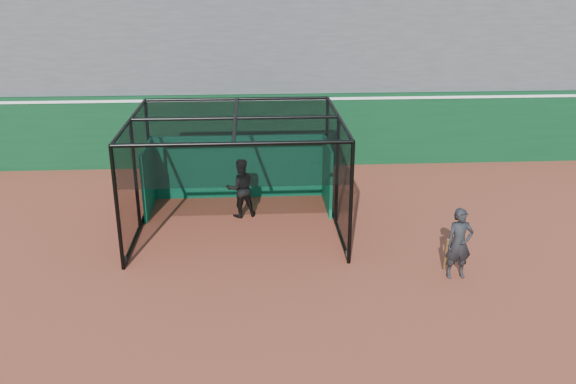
{
  "coord_description": "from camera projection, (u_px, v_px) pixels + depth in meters",
  "views": [
    {
      "loc": [
        -0.11,
        -11.81,
        6.61
      ],
      "look_at": [
        0.72,
        2.0,
        1.4
      ],
      "focal_mm": 38.0,
      "sensor_mm": 36.0,
      "label": 1
    }
  ],
  "objects": [
    {
      "name": "batter",
      "position": [
        241.0,
        188.0,
        16.69
      ],
      "size": [
        0.94,
        0.81,
        1.65
      ],
      "primitive_type": "imported",
      "rotation": [
        0.0,
        0.0,
        3.4
      ],
      "color": "black",
      "rests_on": "ground"
    },
    {
      "name": "ground",
      "position": [
        261.0,
        284.0,
        13.36
      ],
      "size": [
        120.0,
        120.0,
        0.0
      ],
      "primitive_type": "plane",
      "color": "brown",
      "rests_on": "ground"
    },
    {
      "name": "batting_cage",
      "position": [
        237.0,
        174.0,
        15.83
      ],
      "size": [
        5.32,
        4.72,
        2.96
      ],
      "color": "black",
      "rests_on": "ground"
    },
    {
      "name": "outfield_wall",
      "position": [
        256.0,
        129.0,
        20.85
      ],
      "size": [
        50.0,
        0.5,
        2.5
      ],
      "color": "#093519",
      "rests_on": "ground"
    },
    {
      "name": "on_deck_player",
      "position": [
        459.0,
        244.0,
        13.41
      ],
      "size": [
        0.63,
        0.42,
        1.63
      ],
      "color": "black",
      "rests_on": "ground"
    },
    {
      "name": "grandstand",
      "position": [
        253.0,
        23.0,
        23.25
      ],
      "size": [
        50.0,
        7.85,
        8.95
      ],
      "color": "#4C4C4F",
      "rests_on": "ground"
    }
  ]
}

